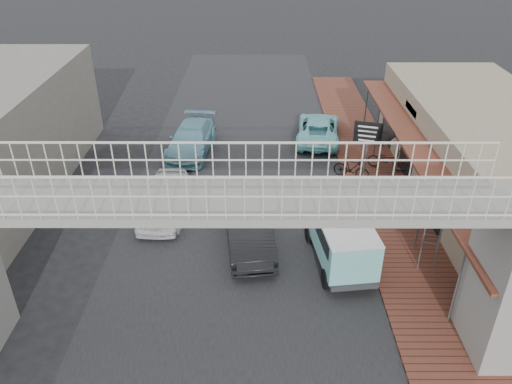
{
  "coord_description": "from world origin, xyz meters",
  "views": [
    {
      "loc": [
        0.73,
        -14.83,
        11.68
      ],
      "look_at": [
        0.7,
        2.26,
        1.8
      ],
      "focal_mm": 35.0,
      "sensor_mm": 36.0,
      "label": 1
    }
  ],
  "objects_px": {
    "angkot_far": "(191,139)",
    "arrow_sign": "(387,135)",
    "motorcycle_near": "(387,160)",
    "angkot_curb": "(318,128)",
    "angkot_van": "(341,235)",
    "street_clock": "(437,210)",
    "motorcycle_far": "(351,168)",
    "white_hatchback": "(164,199)",
    "dark_sedan": "(249,227)"
  },
  "relations": [
    {
      "from": "dark_sedan",
      "to": "arrow_sign",
      "type": "height_order",
      "value": "arrow_sign"
    },
    {
      "from": "angkot_curb",
      "to": "motorcycle_near",
      "type": "bearing_deg",
      "value": 136.15
    },
    {
      "from": "angkot_curb",
      "to": "street_clock",
      "type": "relative_size",
      "value": 1.66
    },
    {
      "from": "motorcycle_near",
      "to": "angkot_curb",
      "type": "bearing_deg",
      "value": 62.68
    },
    {
      "from": "angkot_van",
      "to": "motorcycle_near",
      "type": "relative_size",
      "value": 2.21
    },
    {
      "from": "angkot_van",
      "to": "motorcycle_near",
      "type": "height_order",
      "value": "angkot_van"
    },
    {
      "from": "angkot_curb",
      "to": "angkot_van",
      "type": "bearing_deg",
      "value": 95.7
    },
    {
      "from": "angkot_van",
      "to": "street_clock",
      "type": "distance_m",
      "value": 3.43
    },
    {
      "from": "arrow_sign",
      "to": "motorcycle_far",
      "type": "bearing_deg",
      "value": 156.28
    },
    {
      "from": "arrow_sign",
      "to": "motorcycle_near",
      "type": "bearing_deg",
      "value": 86.52
    },
    {
      "from": "motorcycle_far",
      "to": "white_hatchback",
      "type": "bearing_deg",
      "value": 138.23
    },
    {
      "from": "motorcycle_near",
      "to": "arrow_sign",
      "type": "bearing_deg",
      "value": -175.26
    },
    {
      "from": "white_hatchback",
      "to": "angkot_curb",
      "type": "bearing_deg",
      "value": 48.28
    },
    {
      "from": "dark_sedan",
      "to": "angkot_far",
      "type": "relative_size",
      "value": 0.94
    },
    {
      "from": "angkot_curb",
      "to": "angkot_far",
      "type": "bearing_deg",
      "value": 20.29
    },
    {
      "from": "angkot_van",
      "to": "arrow_sign",
      "type": "height_order",
      "value": "arrow_sign"
    },
    {
      "from": "white_hatchback",
      "to": "motorcycle_near",
      "type": "height_order",
      "value": "white_hatchback"
    },
    {
      "from": "dark_sedan",
      "to": "angkot_van",
      "type": "xyz_separation_m",
      "value": [
        3.4,
        -1.18,
        0.46
      ]
    },
    {
      "from": "white_hatchback",
      "to": "dark_sedan",
      "type": "relative_size",
      "value": 0.93
    },
    {
      "from": "angkot_far",
      "to": "arrow_sign",
      "type": "bearing_deg",
      "value": -18.32
    },
    {
      "from": "white_hatchback",
      "to": "angkot_far",
      "type": "bearing_deg",
      "value": 87.52
    },
    {
      "from": "white_hatchback",
      "to": "motorcycle_far",
      "type": "xyz_separation_m",
      "value": [
        8.55,
        3.11,
        -0.12
      ]
    },
    {
      "from": "angkot_far",
      "to": "motorcycle_near",
      "type": "relative_size",
      "value": 2.67
    },
    {
      "from": "dark_sedan",
      "to": "motorcycle_near",
      "type": "bearing_deg",
      "value": 35.94
    },
    {
      "from": "angkot_van",
      "to": "angkot_curb",
      "type": "bearing_deg",
      "value": 81.05
    },
    {
      "from": "angkot_far",
      "to": "arrow_sign",
      "type": "height_order",
      "value": "arrow_sign"
    },
    {
      "from": "dark_sedan",
      "to": "arrow_sign",
      "type": "distance_m",
      "value": 7.73
    },
    {
      "from": "angkot_far",
      "to": "dark_sedan",
      "type": "bearing_deg",
      "value": -63.21
    },
    {
      "from": "dark_sedan",
      "to": "angkot_van",
      "type": "bearing_deg",
      "value": -25.91
    },
    {
      "from": "dark_sedan",
      "to": "angkot_curb",
      "type": "bearing_deg",
      "value": 62.66
    },
    {
      "from": "angkot_curb",
      "to": "motorcycle_near",
      "type": "height_order",
      "value": "angkot_curb"
    },
    {
      "from": "angkot_curb",
      "to": "angkot_far",
      "type": "distance_m",
      "value": 7.18
    },
    {
      "from": "angkot_van",
      "to": "street_clock",
      "type": "height_order",
      "value": "street_clock"
    },
    {
      "from": "motorcycle_far",
      "to": "arrow_sign",
      "type": "xyz_separation_m",
      "value": [
        1.22,
        -1.01,
        2.16
      ]
    },
    {
      "from": "arrow_sign",
      "to": "angkot_far",
      "type": "bearing_deg",
      "value": 171.49
    },
    {
      "from": "angkot_far",
      "to": "motorcycle_near",
      "type": "xyz_separation_m",
      "value": [
        10.03,
        -2.24,
        -0.14
      ]
    },
    {
      "from": "white_hatchback",
      "to": "angkot_curb",
      "type": "distance_m",
      "value": 10.87
    },
    {
      "from": "angkot_far",
      "to": "arrow_sign",
      "type": "distance_m",
      "value": 10.45
    },
    {
      "from": "motorcycle_far",
      "to": "arrow_sign",
      "type": "height_order",
      "value": "arrow_sign"
    },
    {
      "from": "white_hatchback",
      "to": "motorcycle_far",
      "type": "bearing_deg",
      "value": 21.55
    },
    {
      "from": "angkot_far",
      "to": "arrow_sign",
      "type": "relative_size",
      "value": 1.53
    },
    {
      "from": "angkot_van",
      "to": "street_clock",
      "type": "bearing_deg",
      "value": -14.07
    },
    {
      "from": "motorcycle_near",
      "to": "motorcycle_far",
      "type": "xyz_separation_m",
      "value": [
        -1.93,
        -0.99,
        0.04
      ]
    },
    {
      "from": "white_hatchback",
      "to": "angkot_van",
      "type": "distance_m",
      "value": 7.84
    },
    {
      "from": "angkot_van",
      "to": "street_clock",
      "type": "relative_size",
      "value": 1.41
    },
    {
      "from": "white_hatchback",
      "to": "arrow_sign",
      "type": "height_order",
      "value": "arrow_sign"
    },
    {
      "from": "dark_sedan",
      "to": "motorcycle_far",
      "type": "relative_size",
      "value": 2.67
    },
    {
      "from": "white_hatchback",
      "to": "angkot_far",
      "type": "distance_m",
      "value": 6.36
    },
    {
      "from": "angkot_far",
      "to": "motorcycle_far",
      "type": "xyz_separation_m",
      "value": [
        8.1,
        -3.23,
        -0.1
      ]
    },
    {
      "from": "dark_sedan",
      "to": "white_hatchback",
      "type": "bearing_deg",
      "value": 142.35
    }
  ]
}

